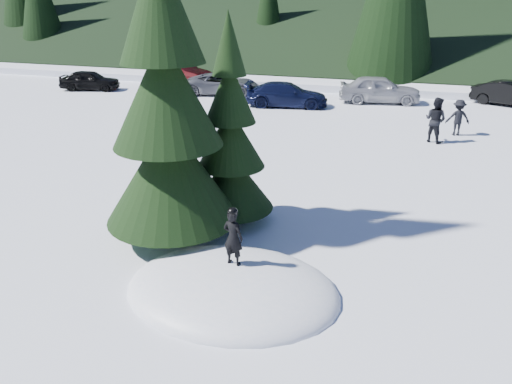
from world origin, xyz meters
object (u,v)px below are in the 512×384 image
(car_5, at_px, (510,94))
(spruce_tall, at_px, (166,107))
(spruce_short, at_px, (231,145))
(car_1, at_px, (180,73))
(adult_0, at_px, (435,120))
(car_4, at_px, (380,89))
(car_3, at_px, (286,95))
(adult_2, at_px, (458,118))
(child_skier, at_px, (233,238))
(car_0, at_px, (90,80))
(car_2, at_px, (223,84))

(car_5, bearing_deg, spruce_tall, 175.89)
(spruce_short, height_order, car_1, spruce_short)
(adult_0, bearing_deg, car_4, -38.45)
(car_3, distance_m, car_5, 12.00)
(adult_2, bearing_deg, child_skier, 59.00)
(car_0, height_order, car_1, car_1)
(adult_0, bearing_deg, adult_2, -93.94)
(spruce_tall, xyz_separation_m, spruce_short, (1.00, 1.40, -1.22))
(car_1, relative_size, car_2, 0.99)
(child_skier, relative_size, car_2, 0.27)
(adult_0, bearing_deg, car_2, 0.59)
(car_4, bearing_deg, child_skier, 166.23)
(adult_0, relative_size, car_0, 0.51)
(car_2, xyz_separation_m, car_3, (4.45, -2.04, 0.01))
(spruce_tall, bearing_deg, car_3, 94.55)
(car_3, bearing_deg, adult_2, -121.15)
(car_5, bearing_deg, car_4, 124.73)
(car_4, bearing_deg, car_2, 82.61)
(adult_2, height_order, car_2, adult_2)
(car_1, height_order, car_4, car_4)
(spruce_tall, height_order, adult_0, spruce_tall)
(spruce_tall, xyz_separation_m, car_0, (-14.08, 16.58, -2.71))
(spruce_short, relative_size, child_skier, 4.49)
(car_2, relative_size, car_3, 1.03)
(child_skier, distance_m, adult_2, 14.79)
(child_skier, height_order, car_3, child_skier)
(child_skier, xyz_separation_m, adult_2, (5.00, 13.92, -0.31))
(spruce_short, bearing_deg, car_5, 63.42)
(spruce_tall, xyz_separation_m, car_1, (-9.65, 20.22, -2.59))
(adult_2, xyz_separation_m, car_4, (-3.76, 5.81, -0.02))
(adult_2, height_order, car_4, adult_2)
(spruce_short, height_order, adult_2, spruce_short)
(car_4, relative_size, car_5, 1.13)
(spruce_tall, height_order, car_0, spruce_tall)
(spruce_tall, xyz_separation_m, child_skier, (2.13, -1.51, -2.24))
(car_0, distance_m, car_5, 24.37)
(child_skier, bearing_deg, car_1, -51.77)
(car_3, bearing_deg, spruce_tall, 175.05)
(adult_2, relative_size, car_4, 0.35)
(child_skier, distance_m, car_5, 22.57)
(adult_0, xyz_separation_m, car_0, (-20.26, 5.56, -0.30))
(spruce_tall, bearing_deg, adult_0, 60.71)
(spruce_short, distance_m, car_2, 17.76)
(adult_2, xyz_separation_m, car_0, (-21.20, 4.17, -0.15))
(spruce_short, xyz_separation_m, adult_0, (5.18, 9.62, -1.19))
(spruce_short, distance_m, adult_0, 10.99)
(car_1, bearing_deg, child_skier, -140.38)
(car_4, bearing_deg, adult_2, -157.28)
(car_3, bearing_deg, car_1, 52.40)
(adult_2, relative_size, car_2, 0.34)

